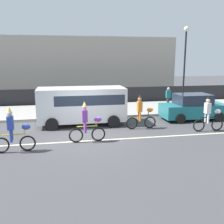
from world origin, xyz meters
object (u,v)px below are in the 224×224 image
parade_cyclist_purple (87,124)px  parade_cyclist_zebra (209,116)px  parked_van_white (83,103)px  street_lamp_post (185,56)px  parked_car_teal (193,107)px  parade_cyclist_orange (141,114)px  parade_cyclist_cobalt (14,133)px  pedestrian_onlooker (168,98)px

parade_cyclist_purple → parade_cyclist_zebra: bearing=5.3°
parked_van_white → street_lamp_post: size_ratio=0.85×
parked_van_white → parked_car_teal: bearing=-0.2°
parade_cyclist_purple → parade_cyclist_zebra: same height
parade_cyclist_orange → parade_cyclist_zebra: bearing=-18.8°
parade_cyclist_cobalt → street_lamp_post: street_lamp_post is taller
parade_cyclist_cobalt → pedestrian_onlooker: size_ratio=1.19×
pedestrian_onlooker → parked_van_white: bearing=-156.9°
parade_cyclist_zebra → pedestrian_onlooker: (-0.03, 5.46, 0.17)m
parade_cyclist_cobalt → parked_van_white: parked_van_white is taller
parade_cyclist_orange → parked_van_white: parked_van_white is taller
parade_cyclist_orange → pedestrian_onlooker: size_ratio=1.19×
parade_cyclist_orange → parked_car_teal: 4.18m
parked_van_white → street_lamp_post: 8.32m
parade_cyclist_orange → parked_car_teal: (3.89, 1.52, -0.06)m
parade_cyclist_cobalt → parked_car_teal: 10.95m
parade_cyclist_purple → parade_cyclist_zebra: size_ratio=1.00×
parade_cyclist_purple → parade_cyclist_orange: same height
parade_cyclist_cobalt → parade_cyclist_purple: (3.12, 0.78, 0.00)m
parked_van_white → parade_cyclist_cobalt: bearing=-127.9°
street_lamp_post → parade_cyclist_cobalt: bearing=-148.3°
parade_cyclist_zebra → parked_van_white: parked_van_white is taller
street_lamp_post → parade_cyclist_zebra: bearing=-100.7°
parade_cyclist_cobalt → parade_cyclist_purple: size_ratio=1.00×
parade_cyclist_purple → parked_car_teal: parade_cyclist_purple is taller
parade_cyclist_cobalt → pedestrian_onlooker: bearing=35.4°
street_lamp_post → pedestrian_onlooker: size_ratio=3.62×
parade_cyclist_orange → street_lamp_post: bearing=42.7°
parade_cyclist_orange → parade_cyclist_purple: bearing=-150.8°
parade_cyclist_purple → parked_car_teal: (7.05, 3.28, -0.06)m
parade_cyclist_orange → parade_cyclist_zebra: size_ratio=1.00×
parade_cyclist_zebra → parked_car_teal: size_ratio=0.47×
parked_van_white → street_lamp_post: bearing=18.5°
parked_van_white → pedestrian_onlooker: size_ratio=3.09×
parked_car_teal → street_lamp_post: bearing=79.2°
parade_cyclist_zebra → parked_car_teal: (0.50, 2.67, -0.06)m
parade_cyclist_cobalt → pedestrian_onlooker: (9.63, 6.85, 0.17)m
parked_car_teal → parade_cyclist_purple: bearing=-155.0°
parked_van_white → pedestrian_onlooker: parked_van_white is taller
parade_cyclist_purple → parked_car_teal: 7.78m
parked_van_white → parade_cyclist_zebra: bearing=-22.6°
street_lamp_post → pedestrian_onlooker: (-1.01, 0.26, -2.97)m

